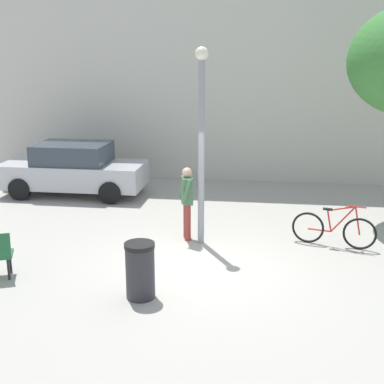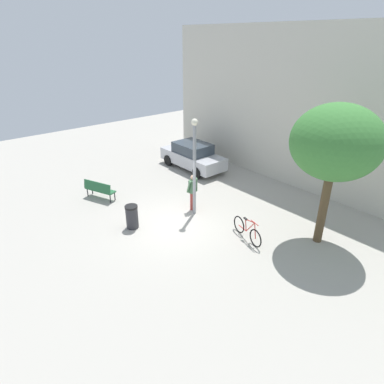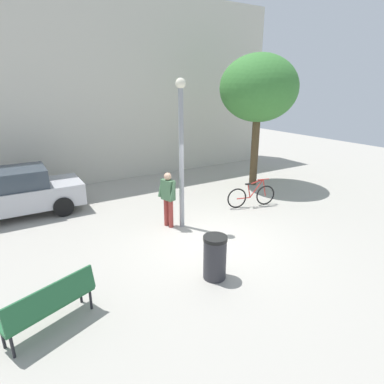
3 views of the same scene
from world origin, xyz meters
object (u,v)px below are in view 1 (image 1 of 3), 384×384
object	(u,v)px
lamppost	(201,134)
bicycle_red	(334,229)
parked_car_silver	(74,169)
person_by_lamppost	(187,198)
trash_bin	(140,270)

from	to	relation	value
lamppost	bicycle_red	xyz separation A→B (m)	(2.90, 0.19, -2.07)
lamppost	parked_car_silver	world-z (taller)	lamppost
person_by_lamppost	bicycle_red	world-z (taller)	person_by_lamppost
lamppost	bicycle_red	distance (m)	3.57
person_by_lamppost	trash_bin	distance (m)	3.00
bicycle_red	trash_bin	xyz separation A→B (m)	(-3.64, -2.92, 0.12)
lamppost	bicycle_red	bearing A→B (deg)	3.69
person_by_lamppost	parked_car_silver	bearing A→B (deg)	139.51
person_by_lamppost	parked_car_silver	xyz separation A→B (m)	(-3.88, 3.32, -0.19)
lamppost	parked_car_silver	xyz separation A→B (m)	(-4.23, 3.52, -1.67)
parked_car_silver	person_by_lamppost	bearing A→B (deg)	-40.49
person_by_lamppost	trash_bin	size ratio (longest dim) A/B	1.68
bicycle_red	trash_bin	size ratio (longest dim) A/B	1.77
lamppost	person_by_lamppost	xyz separation A→B (m)	(-0.35, 0.21, -1.48)
trash_bin	bicycle_red	bearing A→B (deg)	38.76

